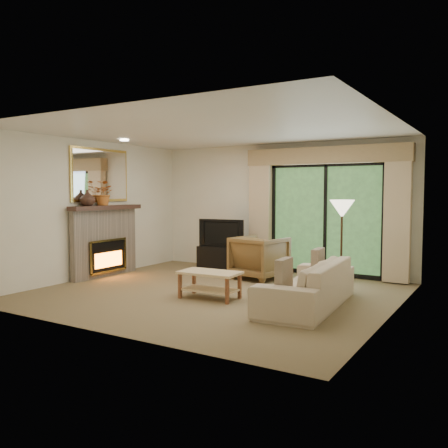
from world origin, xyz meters
The scene contains 22 objects.
floor centered at (0.00, 0.00, 0.00)m, with size 5.50×5.50×0.00m, color olive.
ceiling centered at (0.00, 0.00, 2.60)m, with size 5.50×5.50×0.00m, color silver.
wall_back centered at (0.00, 2.50, 1.30)m, with size 5.00×5.00×0.00m, color #F2E8CE.
wall_front centered at (0.00, -2.50, 1.30)m, with size 5.00×5.00×0.00m, color #F2E8CE.
wall_left centered at (-2.75, 0.00, 1.30)m, with size 5.00×5.00×0.00m, color #F2E8CE.
wall_right centered at (2.75, 0.00, 1.30)m, with size 5.00×5.00×0.00m, color #F2E8CE.
fireplace centered at (-2.63, 0.20, 0.69)m, with size 0.24×1.70×1.37m, color gray, non-canonical shape.
mirror centered at (-2.71, 0.20, 1.95)m, with size 0.07×1.45×1.02m, color gold, non-canonical shape.
sliding_door centered at (1.00, 2.45, 1.10)m, with size 2.26×0.10×2.16m, color black, non-canonical shape.
curtain_left centered at (-0.35, 2.34, 1.20)m, with size 0.45×0.18×2.35m, color tan.
curtain_right centered at (2.35, 2.34, 1.20)m, with size 0.45×0.18×2.35m, color tan.
cornice centered at (1.00, 2.36, 2.32)m, with size 3.20×0.24×0.32m, color #9F8158.
media_console centered at (-1.02, 1.95, 0.25)m, with size 1.01×0.45×0.50m, color black.
tv centered at (-1.02, 1.95, 0.79)m, with size 0.98×0.13×0.57m, color black.
armchair centered at (0.06, 1.49, 0.40)m, with size 0.86×0.89×0.81m, color brown.
sofa centered at (1.61, -0.07, 0.32)m, with size 2.22×0.87×0.65m, color tan.
pillow_near centered at (1.53, -0.71, 0.55)m, with size 0.11×0.42×0.42m, color brown.
pillow_far centered at (1.53, 0.57, 0.55)m, with size 0.11×0.41×0.41m, color brown.
coffee_table centered at (0.15, -0.36, 0.21)m, with size 0.93×0.51×0.42m, color #E3C089, non-canonical shape.
floor_lamp centered at (1.71, 1.19, 0.75)m, with size 0.40×0.40×1.50m, color #FFF1CD, non-canonical shape.
vase centered at (-2.61, -0.24, 1.52)m, with size 0.28×0.28×0.30m, color #38221A.
branches centered at (-2.61, 0.18, 1.60)m, with size 0.42×0.36×0.47m, color #C76C2B.
Camera 1 is at (4.04, -6.39, 1.65)m, focal length 38.00 mm.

